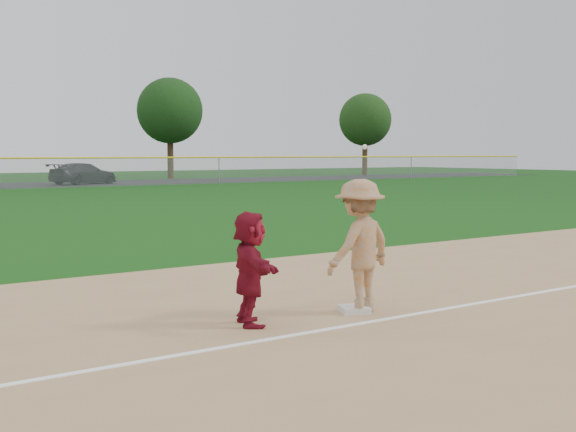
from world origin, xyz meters
TOP-DOWN VIEW (x-y plane):
  - ground at (0.00, 0.00)m, footprint 160.00×160.00m
  - foul_line at (0.00, -0.80)m, footprint 60.00×0.10m
  - first_base at (-0.00, -0.21)m, footprint 0.52×0.52m
  - base_runner at (-1.64, -0.00)m, footprint 0.88×1.50m
  - car_right at (11.20, 44.91)m, footprint 5.85×4.18m
  - first_base_play at (0.07, -0.23)m, footprint 1.37×0.95m
  - tree_3 at (22.00, 52.80)m, footprint 6.00×6.00m
  - tree_4 at (44.00, 51.20)m, footprint 5.60×5.60m

SIDE VIEW (x-z plane):
  - ground at x=0.00m, z-range 0.00..0.00m
  - foul_line at x=0.00m, z-range 0.02..0.03m
  - first_base at x=0.00m, z-range 0.02..0.11m
  - base_runner at x=-1.64m, z-range 0.02..1.56m
  - car_right at x=11.20m, z-range 0.01..1.58m
  - first_base_play at x=0.07m, z-range -0.23..2.20m
  - tree_4 at x=44.00m, z-range 1.51..10.18m
  - tree_3 at x=22.00m, z-range 1.57..10.76m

